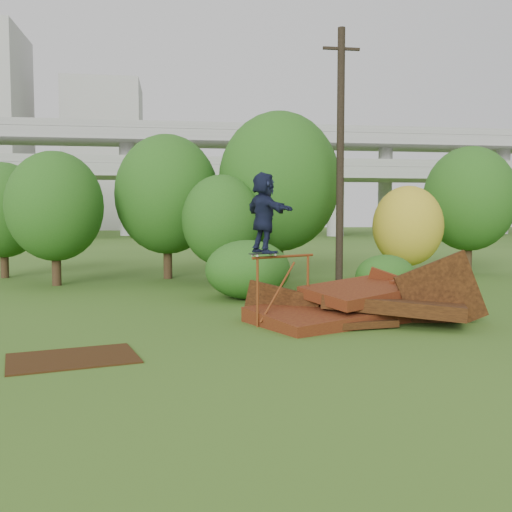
{
  "coord_description": "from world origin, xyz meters",
  "views": [
    {
      "loc": [
        -2.84,
        -12.17,
        2.6
      ],
      "look_at": [
        -0.8,
        2.0,
        1.6
      ],
      "focal_mm": 40.0,
      "sensor_mm": 36.0,
      "label": 1
    }
  ],
  "objects": [
    {
      "name": "tree_5",
      "position": [
        10.33,
        11.92,
        3.38
      ],
      "size": [
        4.08,
        4.08,
        5.73
      ],
      "color": "black",
      "rests_on": "ground"
    },
    {
      "name": "tree_4",
      "position": [
        6.28,
        9.2,
        2.21
      ],
      "size": [
        2.75,
        2.75,
        3.8
      ],
      "color": "black",
      "rests_on": "ground"
    },
    {
      "name": "tree_1",
      "position": [
        -3.11,
        11.81,
        3.5
      ],
      "size": [
        4.29,
        4.29,
        5.97
      ],
      "color": "black",
      "rests_on": "ground"
    },
    {
      "name": "ground",
      "position": [
        0.0,
        0.0,
        0.0
      ],
      "size": [
        240.0,
        240.0,
        0.0
      ],
      "primitive_type": "plane",
      "color": "#2D5116",
      "rests_on": "ground"
    },
    {
      "name": "grind_rail",
      "position": [
        -0.22,
        1.33,
        1.14
      ],
      "size": [
        1.69,
        1.02,
        1.66
      ],
      "color": "brown",
      "rests_on": "ground"
    },
    {
      "name": "freeway_overpass",
      "position": [
        0.0,
        62.92,
        10.32
      ],
      "size": [
        160.0,
        15.0,
        13.7
      ],
      "color": "gray",
      "rests_on": "ground"
    },
    {
      "name": "tree_3",
      "position": [
        1.4,
        10.76,
        3.99
      ],
      "size": [
        4.92,
        4.92,
        6.83
      ],
      "color": "black",
      "rests_on": "ground"
    },
    {
      "name": "utility_pole",
      "position": [
        3.36,
        8.71,
        4.85
      ],
      "size": [
        1.4,
        0.28,
        9.55
      ],
      "color": "black",
      "rests_on": "ground"
    },
    {
      "name": "flat_plate",
      "position": [
        -4.7,
        -1.57,
        0.01
      ],
      "size": [
        2.6,
        2.14,
        0.03
      ],
      "primitive_type": "cube",
      "rotation": [
        0.0,
        0.0,
        0.26
      ],
      "color": "#321C0A",
      "rests_on": "ground"
    },
    {
      "name": "shrub_right",
      "position": [
        3.88,
        5.29,
        0.68
      ],
      "size": [
        1.93,
        1.77,
        1.37
      ],
      "primitive_type": "ellipsoid",
      "color": "#1B4F15",
      "rests_on": "ground"
    },
    {
      "name": "building_right",
      "position": [
        -16.0,
        102.0,
        14.0
      ],
      "size": [
        14.0,
        14.0,
        28.0
      ],
      "primitive_type": "cube",
      "color": "#9E9E99",
      "rests_on": "ground"
    },
    {
      "name": "shrub_left",
      "position": [
        -0.56,
        5.5,
        0.93
      ],
      "size": [
        2.69,
        2.48,
        1.86
      ],
      "primitive_type": "ellipsoid",
      "color": "#1B4F15",
      "rests_on": "ground"
    },
    {
      "name": "skater",
      "position": [
        -0.75,
        1.02,
        2.69
      ],
      "size": [
        1.16,
        1.84,
        1.89
      ],
      "primitive_type": "imported",
      "rotation": [
        0.0,
        0.0,
        1.95
      ],
      "color": "#161B35",
      "rests_on": "skateboard"
    },
    {
      "name": "tree_6",
      "position": [
        -9.94,
        13.07,
        2.86
      ],
      "size": [
        3.48,
        3.48,
        4.87
      ],
      "color": "black",
      "rests_on": "ground"
    },
    {
      "name": "tree_0",
      "position": [
        -7.22,
        9.96,
        2.97
      ],
      "size": [
        3.56,
        3.56,
        5.02
      ],
      "color": "black",
      "rests_on": "ground"
    },
    {
      "name": "skateboard",
      "position": [
        -0.75,
        1.02,
        1.72
      ],
      "size": [
        0.76,
        0.56,
        0.08
      ],
      "rotation": [
        0.0,
        0.0,
        0.53
      ],
      "color": "black",
      "rests_on": "grind_rail"
    },
    {
      "name": "scrap_pile",
      "position": [
        1.72,
        1.32,
        0.37
      ],
      "size": [
        5.99,
        3.81,
        2.26
      ],
      "color": "#45140C",
      "rests_on": "ground"
    },
    {
      "name": "tree_2",
      "position": [
        -1.1,
        8.96,
        2.44
      ],
      "size": [
        2.94,
        2.94,
        4.14
      ],
      "color": "black",
      "rests_on": "ground"
    }
  ]
}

